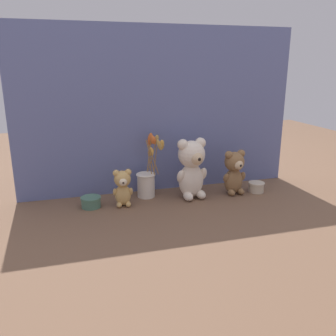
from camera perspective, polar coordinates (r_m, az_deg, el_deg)
name	(u,v)px	position (r m, az deg, el deg)	size (l,w,h in m)	color
ground_plane	(169,200)	(1.64, 0.19, -5.19)	(4.00, 4.00, 0.00)	brown
backdrop_wall	(159,111)	(1.70, -1.39, 9.10)	(1.34, 0.02, 0.77)	slate
teddy_bear_large	(192,167)	(1.63, 3.83, 0.11)	(0.15, 0.14, 0.28)	beige
teddy_bear_medium	(234,171)	(1.72, 10.58, -0.51)	(0.12, 0.11, 0.21)	olive
teddy_bear_small	(123,187)	(1.56, -7.26, -3.03)	(0.09, 0.08, 0.17)	tan
flower_vase	(148,177)	(1.66, -3.31, -1.51)	(0.13, 0.14, 0.30)	silver
decorative_tin_tall	(91,202)	(1.59, -12.25, -5.35)	(0.09, 0.09, 0.05)	#47705B
decorative_tin_short	(256,187)	(1.79, 13.96, -2.98)	(0.08, 0.08, 0.05)	beige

